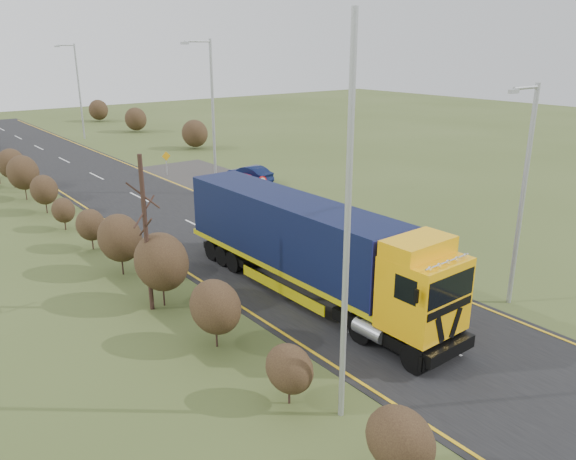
% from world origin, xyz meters
% --- Properties ---
extents(ground, '(160.00, 160.00, 0.00)m').
position_xyz_m(ground, '(0.00, 0.00, 0.00)').
color(ground, '#3F4D21').
rests_on(ground, ground).
extents(road, '(8.00, 120.00, 0.02)m').
position_xyz_m(road, '(0.00, 10.00, 0.01)').
color(road, black).
rests_on(road, ground).
extents(layby, '(6.00, 18.00, 0.02)m').
position_xyz_m(layby, '(6.50, 20.00, 0.01)').
color(layby, '#322F2D').
rests_on(layby, ground).
extents(lane_markings, '(7.52, 116.00, 0.01)m').
position_xyz_m(lane_markings, '(0.00, 9.69, 0.03)').
color(lane_markings, gold).
rests_on(lane_markings, road).
extents(hedgerow, '(2.24, 102.04, 6.05)m').
position_xyz_m(hedgerow, '(-6.00, 7.89, 1.62)').
color(hedgerow, black).
rests_on(hedgerow, ground).
extents(lorry, '(2.77, 14.22, 3.96)m').
position_xyz_m(lorry, '(-0.98, 1.29, 2.25)').
color(lorry, black).
rests_on(lorry, ground).
extents(car_red_hatchback, '(2.13, 3.70, 1.18)m').
position_xyz_m(car_red_hatchback, '(6.54, 17.91, 0.59)').
color(car_red_hatchback, '#A60820').
rests_on(car_red_hatchback, ground).
extents(car_blue_sedan, '(1.92, 3.97, 1.25)m').
position_xyz_m(car_blue_sedan, '(8.25, 19.00, 0.63)').
color(car_blue_sedan, '#091234').
rests_on(car_blue_sedan, ground).
extents(streetlight_near, '(1.81, 0.18, 8.47)m').
position_xyz_m(streetlight_near, '(4.84, -4.14, 4.65)').
color(streetlight_near, '#A0A3A6').
rests_on(streetlight_near, ground).
extents(streetlight_mid, '(2.13, 0.20, 10.08)m').
position_xyz_m(streetlight_mid, '(4.46, 17.72, 5.59)').
color(streetlight_mid, '#A0A3A6').
rests_on(streetlight_mid, ground).
extents(streetlight_far, '(2.08, 0.20, 9.79)m').
position_xyz_m(streetlight_far, '(5.41, 46.90, 5.42)').
color(streetlight_far, '#A0A3A6').
rests_on(streetlight_far, ground).
extents(left_pole, '(0.16, 0.16, 10.54)m').
position_xyz_m(left_pole, '(-5.20, -5.28, 5.27)').
color(left_pole, '#A0A3A6').
rests_on(left_pole, ground).
extents(speed_sign, '(0.65, 0.10, 2.36)m').
position_xyz_m(speed_sign, '(4.20, 11.69, 1.66)').
color(speed_sign, '#A0A3A6').
rests_on(speed_sign, ground).
extents(warning_board, '(0.71, 0.11, 1.87)m').
position_xyz_m(warning_board, '(4.52, 24.99, 1.13)').
color(warning_board, '#A0A3A6').
rests_on(warning_board, ground).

